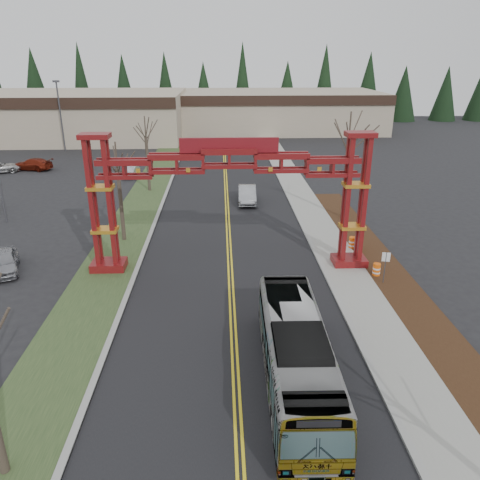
{
  "coord_description": "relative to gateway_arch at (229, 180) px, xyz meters",
  "views": [
    {
      "loc": [
        -0.51,
        -10.39,
        13.21
      ],
      "look_at": [
        0.53,
        14.9,
        3.19
      ],
      "focal_mm": 35.0,
      "sensor_mm": 36.0,
      "label": 1
    }
  ],
  "objects": [
    {
      "name": "road",
      "position": [
        -0.0,
        7.0,
        -5.97
      ],
      "size": [
        12.0,
        110.0,
        0.02
      ],
      "primitive_type": "cube",
      "color": "black",
      "rests_on": "ground"
    },
    {
      "name": "lane_line_left",
      "position": [
        -0.12,
        7.0,
        -5.96
      ],
      "size": [
        0.12,
        100.0,
        0.01
      ],
      "primitive_type": "cube",
      "color": "yellow",
      "rests_on": "road"
    },
    {
      "name": "lane_line_right",
      "position": [
        0.12,
        7.0,
        -5.96
      ],
      "size": [
        0.12,
        100.0,
        0.01
      ],
      "primitive_type": "cube",
      "color": "yellow",
      "rests_on": "road"
    },
    {
      "name": "curb_right",
      "position": [
        6.15,
        7.0,
        -5.91
      ],
      "size": [
        0.3,
        110.0,
        0.15
      ],
      "primitive_type": "cube",
      "color": "#9C9D97",
      "rests_on": "ground"
    },
    {
      "name": "sidewalk_right",
      "position": [
        7.6,
        7.0,
        -5.91
      ],
      "size": [
        2.6,
        110.0,
        0.14
      ],
      "primitive_type": "cube",
      "color": "gray",
      "rests_on": "ground"
    },
    {
      "name": "landscape_strip",
      "position": [
        10.2,
        -8.0,
        -5.92
      ],
      "size": [
        2.6,
        50.0,
        0.12
      ],
      "primitive_type": "cube",
      "color": "#311D10",
      "rests_on": "ground"
    },
    {
      "name": "grass_median",
      "position": [
        -8.0,
        7.0,
        -5.94
      ],
      "size": [
        4.0,
        110.0,
        0.08
      ],
      "primitive_type": "cube",
      "color": "#2C4120",
      "rests_on": "ground"
    },
    {
      "name": "curb_left",
      "position": [
        -6.15,
        7.0,
        -5.91
      ],
      "size": [
        0.3,
        110.0,
        0.15
      ],
      "primitive_type": "cube",
      "color": "#9C9D97",
      "rests_on": "ground"
    },
    {
      "name": "gateway_arch",
      "position": [
        0.0,
        0.0,
        0.0
      ],
      "size": [
        18.2,
        1.6,
        8.9
      ],
      "color": "maroon",
      "rests_on": "ground"
    },
    {
      "name": "retail_building_west",
      "position": [
        -30.0,
        53.96,
        -2.22
      ],
      "size": [
        46.0,
        22.3,
        7.5
      ],
      "color": "tan",
      "rests_on": "ground"
    },
    {
      "name": "retail_building_east",
      "position": [
        10.0,
        61.95,
        -2.47
      ],
      "size": [
        38.0,
        20.3,
        7.0
      ],
      "color": "tan",
      "rests_on": "ground"
    },
    {
      "name": "conifer_treeline",
      "position": [
        0.25,
        74.0,
        0.5
      ],
      "size": [
        116.1,
        5.6,
        13.0
      ],
      "color": "black",
      "rests_on": "ground"
    },
    {
      "name": "transit_bus",
      "position": [
        2.53,
        -12.0,
        -4.5
      ],
      "size": [
        2.71,
        10.69,
        2.96
      ],
      "primitive_type": "imported",
      "rotation": [
        0.0,
        0.0,
        -0.02
      ],
      "color": "#9C9EA4",
      "rests_on": "ground"
    },
    {
      "name": "silver_sedan",
      "position": [
        1.96,
        14.87,
        -5.2
      ],
      "size": [
        1.8,
        4.78,
        1.56
      ],
      "primitive_type": "imported",
      "rotation": [
        0.0,
        0.0,
        -0.03
      ],
      "color": "#A5A8AD",
      "rests_on": "ground"
    },
    {
      "name": "parked_car_near_a",
      "position": [
        -14.72,
        0.0,
        -5.28
      ],
      "size": [
        2.98,
        4.45,
        1.41
      ],
      "primitive_type": "imported",
      "rotation": [
        0.0,
        0.0,
        0.35
      ],
      "color": "#939399",
      "rests_on": "ground"
    },
    {
      "name": "parked_car_mid_a",
      "position": [
        -23.74,
        29.56,
        -5.27
      ],
      "size": [
        5.27,
        3.15,
        1.43
      ],
      "primitive_type": "imported",
      "rotation": [
        0.0,
        0.0,
        4.47
      ],
      "color": "maroon",
      "rests_on": "ground"
    },
    {
      "name": "parked_car_far_a",
      "position": [
        -11.0,
        25.65,
        -5.34
      ],
      "size": [
        1.5,
        3.92,
        1.28
      ],
      "primitive_type": "imported",
      "rotation": [
        0.0,
        0.0,
        3.1
      ],
      "color": "#B3B5BB",
      "rests_on": "ground"
    },
    {
      "name": "parked_car_far_b",
      "position": [
        -27.18,
        28.3,
        -5.33
      ],
      "size": [
        5.14,
        3.85,
        1.3
      ],
      "primitive_type": "imported",
      "rotation": [
        0.0,
        0.0,
        1.98
      ],
      "color": "silver",
      "rests_on": "ground"
    },
    {
      "name": "bare_tree_median_mid",
      "position": [
        -8.0,
        5.28,
        -0.46
      ],
      "size": [
        2.96,
        2.96,
        7.51
      ],
      "color": "#382D26",
      "rests_on": "ground"
    },
    {
      "name": "bare_tree_median_far",
      "position": [
        -8.0,
        19.31,
        -0.43
      ],
      "size": [
        3.08,
        3.08,
        7.63
      ],
      "color": "#382D26",
      "rests_on": "ground"
    },
    {
      "name": "bare_tree_right_far",
      "position": [
        10.0,
        9.79,
        0.76
      ],
      "size": [
        3.38,
        3.38,
        9.02
      ],
      "color": "#382D26",
      "rests_on": "ground"
    },
    {
      "name": "light_pole_far",
      "position": [
        -23.48,
        41.76,
        -0.23
      ],
      "size": [
        0.86,
        0.43,
        9.95
      ],
      "color": "#3F3F44",
      "rests_on": "ground"
    },
    {
      "name": "street_sign",
      "position": [
        9.41,
        -2.86,
        -4.45
      ],
      "size": [
        0.48,
        0.14,
        2.13
      ],
      "color": "#3F3F44",
      "rests_on": "ground"
    },
    {
      "name": "barrel_south",
      "position": [
        9.31,
        -1.78,
        -5.53
      ],
      "size": [
        0.49,
        0.49,
        0.91
      ],
      "color": "#FF620E",
      "rests_on": "ground"
    },
    {
      "name": "barrel_mid",
      "position": [
        9.25,
        2.28,
        -5.43
      ],
      "size": [
        0.6,
        0.6,
        1.11
      ],
      "color": "#FF620E",
      "rests_on": "ground"
    },
    {
      "name": "barrel_north",
      "position": [
        8.96,
        2.79,
        -5.51
      ],
      "size": [
        0.51,
        0.51,
        0.94
      ],
      "color": "#FF620E",
      "rests_on": "ground"
    }
  ]
}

